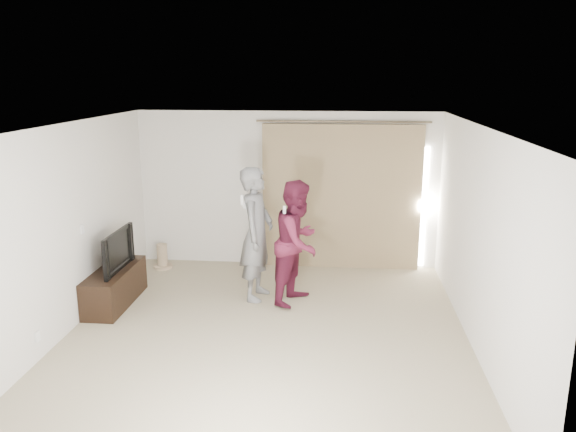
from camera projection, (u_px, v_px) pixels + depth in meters
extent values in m
plane|color=tan|center=(266.00, 335.00, 7.04)|extent=(5.50, 5.50, 0.00)
cube|color=silver|center=(287.00, 190.00, 9.38)|extent=(5.00, 0.04, 2.60)
cube|color=silver|center=(66.00, 230.00, 6.95)|extent=(0.04, 5.50, 2.60)
cube|color=white|center=(82.00, 229.00, 7.36)|extent=(0.02, 0.08, 0.12)
cube|color=white|center=(38.00, 337.00, 6.33)|extent=(0.02, 0.08, 0.12)
cube|color=silver|center=(264.00, 126.00, 6.40)|extent=(5.00, 5.50, 0.01)
cube|color=tan|center=(341.00, 198.00, 9.25)|extent=(2.60, 0.10, 2.40)
cylinder|color=brown|center=(343.00, 122.00, 8.95)|extent=(2.80, 0.03, 0.03)
cube|color=white|center=(424.00, 208.00, 9.20)|extent=(0.08, 0.04, 2.00)
cube|color=black|center=(115.00, 287.00, 7.93)|extent=(0.46, 1.33, 0.51)
imported|color=black|center=(112.00, 250.00, 7.80)|extent=(0.14, 0.98, 0.57)
cylinder|color=tan|center=(163.00, 266.00, 9.47)|extent=(0.31, 0.31, 0.05)
cylinder|color=tan|center=(162.00, 255.00, 9.41)|extent=(0.17, 0.17, 0.36)
imported|color=slate|center=(257.00, 234.00, 8.00)|extent=(0.56, 0.76, 1.93)
cube|color=white|center=(242.00, 200.00, 7.80)|extent=(0.04, 0.04, 0.14)
cube|color=white|center=(245.00, 205.00, 8.04)|extent=(0.05, 0.05, 0.09)
imported|color=maroon|center=(298.00, 242.00, 7.88)|extent=(0.95, 1.05, 1.77)
cube|color=white|center=(285.00, 211.00, 7.69)|extent=(0.04, 0.04, 0.14)
cube|color=white|center=(286.00, 215.00, 7.93)|extent=(0.05, 0.05, 0.09)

